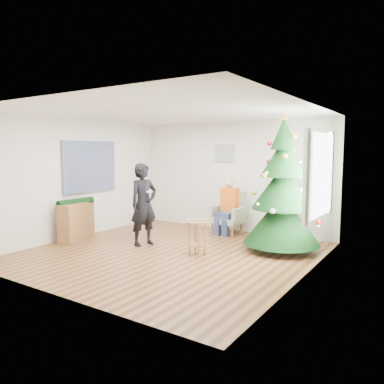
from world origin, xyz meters
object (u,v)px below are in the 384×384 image
Objects in this scene: stool at (197,238)px; standing_man at (144,205)px; christmas_tree at (282,189)px; console at (76,221)px; armchair at (228,219)px.

stool is 0.38× the size of standing_man.
christmas_tree is at bearing 43.88° from stool.
stool is (-1.18, -1.14, -0.86)m from christmas_tree.
console is (-4.01, -1.55, -0.78)m from christmas_tree.
standing_man reaches higher than armchair.
armchair is 0.96× the size of console.
christmas_tree is 1.91m from armchair.
standing_man is at bearing -114.70° from armchair.
standing_man is (-0.94, -1.87, 0.48)m from armchair.
console reaches higher than stool.
armchair is at bearing 153.97° from christmas_tree.
armchair is 0.58× the size of standing_man.
armchair is (-1.54, 0.75, -0.83)m from christmas_tree.
stool is at bearing -136.12° from christmas_tree.
standing_man is at bearing -155.73° from christmas_tree.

